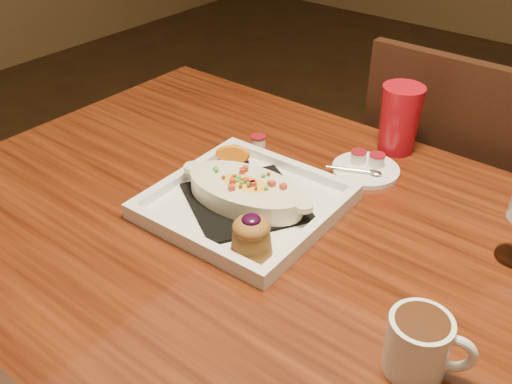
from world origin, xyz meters
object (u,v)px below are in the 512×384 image
Objects in this scene: chair_far at (449,204)px; red_tumbler at (400,119)px; plate at (246,200)px; saucer at (365,167)px; coffee_mug at (420,343)px; table at (316,299)px.

red_tumbler is at bearing 74.63° from chair_far.
plate is 0.39m from red_tumbler.
red_tumbler is at bearing 72.61° from plate.
plate is 2.38× the size of saucer.
saucer is (-0.29, 0.38, -0.04)m from coffee_mug.
plate is at bearing 141.50° from coffee_mug.
saucer is at bearing 67.45° from plate.
red_tumbler is at bearing 99.67° from table.
saucer is (0.10, 0.25, -0.02)m from plate.
chair_far is 0.69m from plate.
coffee_mug is 0.48m from saucer.
coffee_mug is at bearing 106.51° from chair_far.
table is at bearing -7.99° from plate.
plate is at bearing 173.92° from table.
saucer is at bearing -93.36° from red_tumbler.
red_tumbler is (-0.07, -0.24, 0.31)m from chair_far.
chair_far reaches higher than coffee_mug.
plate is 2.21× the size of red_tumbler.
chair_far reaches higher than table.
table is 0.28m from coffee_mug.
coffee_mug is at bearing -60.20° from red_tumbler.
table is 1.61× the size of chair_far.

